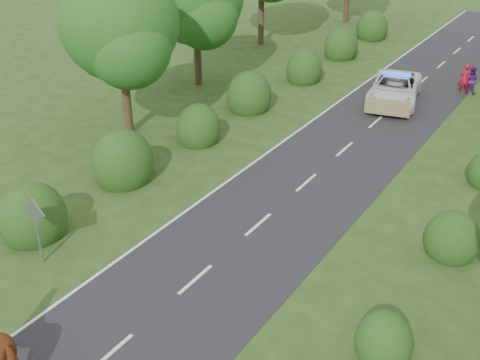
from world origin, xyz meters
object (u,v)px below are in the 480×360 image
Objects in this scene: cow at (4,345)px; pedestrian_purple at (471,80)px; road_sign at (35,221)px; police_van at (394,89)px; pedestrian_red at (465,79)px.

cow is 29.53m from pedestrian_purple.
cow is at bearing 78.95° from pedestrian_purple.
road_sign is 1.56× the size of pedestrian_purple.
police_van is at bearing 77.56° from road_sign.
pedestrian_red reaches higher than cow.
cow is 1.31× the size of pedestrian_red.
pedestrian_red is (2.96, 3.58, 0.11)m from police_van.
cow is at bearing 50.18° from pedestrian_red.
road_sign reaches higher than pedestrian_purple.
pedestrian_red is at bearing 72.91° from road_sign.
pedestrian_red is at bearing 40.91° from pedestrian_purple.
police_van is at bearing 48.27° from pedestrian_purple.
pedestrian_purple is at bearing 173.71° from cow.
pedestrian_purple is (4.91, 29.12, -0.03)m from cow.
pedestrian_red is 0.43m from pedestrian_purple.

